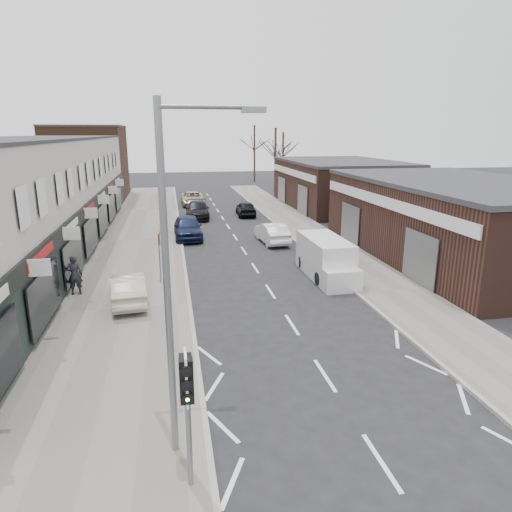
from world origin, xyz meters
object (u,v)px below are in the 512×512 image
traffic_light (187,389)px  parked_car_left_b (197,210)px  warning_sign (160,242)px  sedan_on_pavement (128,288)px  street_lamp (174,268)px  white_van (326,259)px  parked_car_left_a (188,227)px  parked_car_right_b (246,208)px  pedestrian (75,275)px  parked_car_left_c (193,199)px  parked_car_right_a (272,233)px

traffic_light → parked_car_left_b: bearing=86.1°
warning_sign → sedan_on_pavement: bearing=-119.4°
street_lamp → parked_car_left_b: 31.41m
white_van → parked_car_left_a: size_ratio=1.10×
traffic_light → sedan_on_pavement: traffic_light is taller
traffic_light → parked_car_right_b: traffic_light is taller
white_van → parked_car_left_b: (-5.60, 18.47, -0.24)m
traffic_light → pedestrian: traffic_light is taller
white_van → parked_car_left_c: 26.66m
warning_sign → parked_car_right_b: bearing=68.4°
parked_car_left_a → parked_car_left_b: size_ratio=0.96×
parked_car_left_a → traffic_light: bearing=-93.2°
pedestrian → warning_sign: bearing=-164.9°
parked_car_left_c → pedestrian: bearing=-105.1°
traffic_light → sedan_on_pavement: bearing=100.7°
warning_sign → parked_car_left_a: bearing=80.3°
traffic_light → parked_car_right_a: 22.94m
warning_sign → pedestrian: size_ratio=1.43×
parked_car_right_b → parked_car_left_a: bearing=58.6°
sedan_on_pavement → street_lamp: bearing=94.8°
parked_car_left_a → pedestrian: bearing=-117.3°
white_van → parked_car_left_a: (-6.80, 10.52, -0.15)m
traffic_light → sedan_on_pavement: 11.83m
warning_sign → parked_car_left_a: (1.76, 10.33, -1.38)m
sedan_on_pavement → parked_car_left_a: 13.21m
street_lamp → parked_car_right_b: street_lamp is taller
street_lamp → parked_car_right_b: 32.44m
street_lamp → parked_car_left_a: size_ratio=1.66×
warning_sign → parked_car_left_c: size_ratio=0.53×
white_van → parked_car_left_a: bearing=122.4°
traffic_light → parked_car_left_a: 24.41m
traffic_light → white_van: 15.94m
parked_car_right_a → white_van: bearing=93.5°
street_lamp → parked_car_left_b: size_ratio=1.58×
traffic_light → parked_car_right_a: (6.67, 21.88, -1.71)m
sedan_on_pavement → parked_car_left_a: (3.17, 12.82, 0.03)m
pedestrian → sedan_on_pavement: bearing=149.7°
warning_sign → pedestrian: 4.19m
traffic_light → parked_car_right_a: size_ratio=0.73×
traffic_light → warning_sign: 14.04m
pedestrian → parked_car_left_c: bearing=-103.8°
white_van → parked_car_left_a: white_van is taller
warning_sign → parked_car_right_a: 10.92m
street_lamp → parked_car_left_b: (2.33, 31.08, -3.89)m
parked_car_left_b → street_lamp: bearing=-91.1°
warning_sign → parked_car_left_c: 26.08m
street_lamp → parked_car_left_a: street_lamp is taller
pedestrian → parked_car_right_a: pedestrian is taller
sedan_on_pavement → parked_car_right_a: 13.62m
parked_car_right_b → parked_car_left_b: bearing=7.7°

